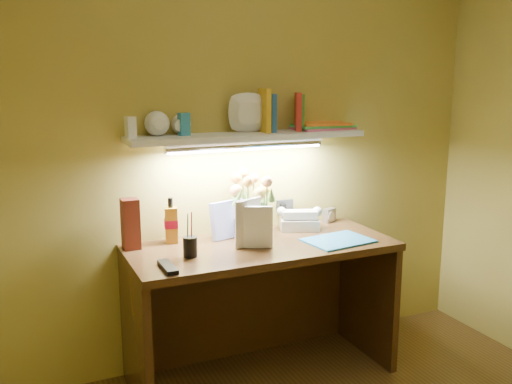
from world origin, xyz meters
The scene contains 13 objects.
desk centered at (0.00, 1.20, 0.38)m, with size 1.40×0.60×0.75m, color #35200E.
flower_bouquet centered at (0.02, 1.38, 0.93)m, with size 0.22×0.22×0.36m, color #0D183B, non-canonical shape.
telephone centered at (0.32, 1.38, 0.81)m, with size 0.22×0.16×0.13m, color beige, non-canonical shape.
desk_clock centered at (0.56, 1.45, 0.79)m, with size 0.08×0.04×0.08m, color #ACACB1.
whisky_bottle centered at (-0.42, 1.42, 0.87)m, with size 0.06×0.06×0.24m, color #A06614, non-canonical shape.
whisky_box centered at (-0.64, 1.40, 0.88)m, with size 0.08×0.08×0.26m, color #5D2014.
pen_cup centered at (-0.41, 1.15, 0.83)m, with size 0.07×0.07×0.17m, color black.
art_card centered at (-0.12, 1.39, 0.85)m, with size 0.20×0.04×0.20m, color silver, non-canonical shape.
tv_remote centered at (-0.56, 1.02, 0.76)m, with size 0.05×0.19×0.02m, color black.
blue_folder centered at (0.39, 1.08, 0.75)m, with size 0.34×0.25×0.01m, color #2D89C2.
desk_book_a centered at (-0.16, 1.17, 0.87)m, with size 0.18×0.02×0.25m, color white.
desk_book_b centered at (-0.12, 1.18, 0.86)m, with size 0.16×0.02×0.22m, color white.
wall_shelf centered at (0.03, 1.39, 1.34)m, with size 1.30×0.30×0.26m.
Camera 1 is at (-1.19, -1.41, 1.63)m, focal length 40.00 mm.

